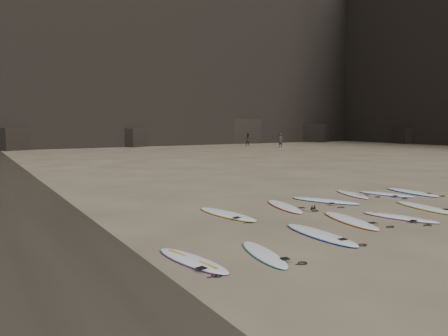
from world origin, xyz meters
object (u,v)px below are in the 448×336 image
object	(u,v)px
surfboard_6	(284,206)
person_a	(281,140)
surfboard_10	(412,192)
surfboard_8	(352,194)
surfboard_7	(325,201)
surfboard_5	(227,214)
surfboard_1	(320,234)
surfboard_3	(400,217)
surfboard_0	(264,254)
person_b	(248,139)
surfboard_9	(386,194)
surfboard_11	(192,260)
surfboard_2	(350,220)
surfboard_4	(425,207)

from	to	relation	value
surfboard_6	person_a	distance (m)	38.60
surfboard_10	surfboard_8	bearing A→B (deg)	165.63
surfboard_6	surfboard_10	xyz separation A→B (m)	(6.72, -0.29, 0.00)
surfboard_6	surfboard_7	bearing A→B (deg)	16.48
surfboard_5	surfboard_7	distance (m)	4.51
surfboard_8	surfboard_10	world-z (taller)	surfboard_10
surfboard_1	surfboard_3	world-z (taller)	surfboard_1
surfboard_0	person_b	bearing A→B (deg)	68.41
surfboard_6	surfboard_8	bearing A→B (deg)	23.63
surfboard_5	surfboard_6	xyz separation A→B (m)	(2.46, 0.11, -0.00)
surfboard_9	person_a	size ratio (longest dim) A/B	1.33
surfboard_11	person_b	xyz separation A→B (m)	(28.21, 39.78, 0.79)
surfboard_1	surfboard_7	world-z (taller)	surfboard_1
surfboard_3	surfboard_8	bearing A→B (deg)	44.69
surfboard_9	surfboard_6	bearing A→B (deg)	159.89
surfboard_1	surfboard_6	bearing A→B (deg)	67.56
surfboard_8	person_b	xyz separation A→B (m)	(18.49, 35.27, 0.79)
surfboard_2	surfboard_9	xyz separation A→B (m)	(5.06, 2.75, -0.01)
surfboard_10	surfboard_11	xyz separation A→B (m)	(-12.31, -3.54, -0.01)
surfboard_0	surfboard_2	size ratio (longest dim) A/B	0.83
surfboard_2	surfboard_10	size ratio (longest dim) A/B	0.98
surfboard_0	surfboard_8	distance (m)	9.49
surfboard_8	surfboard_11	distance (m)	10.72
surfboard_5	surfboard_8	distance (m)	6.64
surfboard_4	surfboard_10	distance (m)	3.56
surfboard_5	person_b	distance (m)	43.93
surfboard_2	person_a	xyz separation A→B (m)	(23.43, 33.25, 0.82)
person_a	person_b	bearing A→B (deg)	98.87
person_b	surfboard_1	bearing A→B (deg)	-76.17
surfboard_0	surfboard_6	world-z (taller)	surfboard_6
surfboard_3	surfboard_8	xyz separation A→B (m)	(2.14, 3.98, -0.00)
surfboard_5	surfboard_6	distance (m)	2.47
surfboard_3	surfboard_11	bearing A→B (deg)	167.05
surfboard_3	surfboard_4	bearing A→B (deg)	-1.46
surfboard_4	person_a	xyz separation A→B (m)	(19.62, 33.15, 0.82)
surfboard_2	surfboard_5	xyz separation A→B (m)	(-2.76, 2.70, 0.00)
surfboard_7	person_a	xyz separation A→B (m)	(21.68, 30.36, 0.82)
surfboard_5	person_b	size ratio (longest dim) A/B	1.64
surfboard_11	surfboard_7	bearing A→B (deg)	16.91
surfboard_5	person_a	world-z (taller)	person_a
surfboard_11	person_b	world-z (taller)	person_b
surfboard_8	surfboard_11	size ratio (longest dim) A/B	0.99
surfboard_2	surfboard_3	xyz separation A→B (m)	(1.69, -0.49, -0.01)
surfboard_3	surfboard_11	xyz separation A→B (m)	(-7.58, -0.53, -0.00)
surfboard_9	surfboard_5	bearing A→B (deg)	160.91
surfboard_7	surfboard_11	xyz separation A→B (m)	(-7.64, -3.91, -0.01)
surfboard_4	surfboard_7	world-z (taller)	surfboard_7
surfboard_6	surfboard_8	distance (m)	4.19
surfboard_10	person_a	xyz separation A→B (m)	(17.01, 30.73, 0.82)
surfboard_5	surfboard_10	world-z (taller)	surfboard_5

